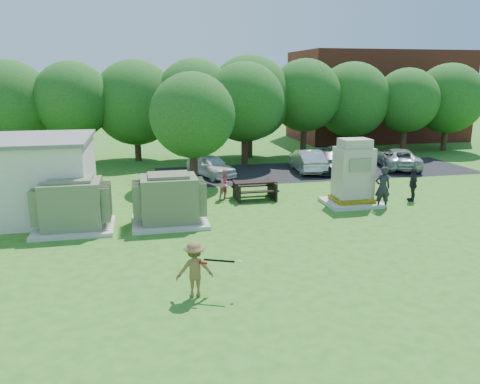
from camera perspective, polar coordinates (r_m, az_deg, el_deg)
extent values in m
plane|color=#2D6619|center=(15.48, 3.14, -8.20)|extent=(120.00, 120.00, 0.00)
cube|color=maroon|center=(46.32, 16.32, 11.17)|extent=(15.00, 8.00, 8.00)
cube|color=#232326|center=(29.96, 9.32, 2.58)|extent=(20.00, 6.00, 0.01)
cube|color=beige|center=(19.39, -19.52, -4.14)|extent=(3.00, 2.40, 0.15)
cube|color=#677151|center=(19.12, -19.75, -1.36)|extent=(2.20, 1.80, 1.80)
cube|color=#677151|center=(18.90, -19.99, 1.45)|extent=(1.60, 1.30, 0.12)
cube|color=#677151|center=(19.33, -23.49, -1.47)|extent=(0.32, 1.50, 1.35)
cube|color=#677151|center=(18.98, -15.96, -1.10)|extent=(0.32, 1.50, 1.35)
cube|color=beige|center=(19.23, -8.52, -3.62)|extent=(3.00, 2.40, 0.15)
cube|color=#626949|center=(18.96, -8.62, -0.81)|extent=(2.20, 1.80, 1.80)
cube|color=#626949|center=(18.74, -8.73, 2.03)|extent=(1.60, 1.30, 0.12)
cube|color=#626949|center=(18.93, -12.46, -0.93)|extent=(0.32, 1.50, 1.35)
cube|color=#626949|center=(19.06, -4.82, -0.53)|extent=(0.32, 1.50, 1.35)
cube|color=beige|center=(22.43, 13.43, -1.26)|extent=(2.52, 2.06, 0.17)
cube|color=yellow|center=(22.39, 13.46, -0.79)|extent=(1.78, 1.43, 0.21)
cube|color=#B9AA99|center=(22.11, 13.64, 2.34)|extent=(1.61, 1.26, 2.29)
cube|color=#B9AA99|center=(21.88, 13.84, 5.80)|extent=(1.32, 1.03, 0.40)
cube|color=gray|center=(21.44, 14.47, 3.18)|extent=(1.03, 0.05, 0.57)
cube|color=black|center=(22.64, 1.81, 1.25)|extent=(2.06, 0.80, 0.07)
cube|color=black|center=(23.31, 1.43, 0.76)|extent=(2.06, 0.29, 0.06)
cube|color=black|center=(22.12, 2.19, 0.02)|extent=(2.06, 0.29, 0.06)
cube|color=black|center=(22.54, -0.41, 0.09)|extent=(0.09, 1.55, 0.85)
cube|color=black|center=(22.96, 3.96, 0.31)|extent=(0.09, 1.55, 0.85)
imported|color=brown|center=(12.81, -5.56, -9.34)|extent=(1.02, 0.60, 1.56)
imported|color=black|center=(21.89, 16.99, 0.52)|extent=(0.76, 0.56, 1.94)
imported|color=#CA6B7D|center=(22.57, -1.78, 0.94)|extent=(0.91, 0.85, 1.49)
imported|color=#222327|center=(23.76, 20.32, 0.88)|extent=(0.66, 1.02, 1.61)
imported|color=white|center=(27.88, -3.57, 3.23)|extent=(2.93, 4.07, 1.29)
imported|color=#B2B2B7|center=(29.54, 8.17, 3.83)|extent=(1.87, 4.37, 1.40)
imported|color=black|center=(29.86, 10.68, 3.76)|extent=(3.26, 4.90, 1.32)
imported|color=#ABACB0|center=(31.91, 18.68, 3.90)|extent=(3.48, 5.13, 1.31)
cylinder|color=black|center=(12.67, -2.56, -8.36)|extent=(0.80, 0.38, 0.06)
cylinder|color=maroon|center=(12.56, -4.52, -8.61)|extent=(0.23, 0.14, 0.06)
sphere|color=white|center=(12.71, 0.08, -8.56)|extent=(0.09, 0.09, 0.09)
cylinder|color=#47301E|center=(34.52, -25.80, 4.88)|extent=(0.44, 0.44, 2.40)
sphere|color=#235B1C|center=(34.25, -26.31, 9.63)|extent=(5.60, 5.60, 5.60)
cylinder|color=#47301E|center=(33.18, -19.33, 5.52)|extent=(0.44, 0.44, 2.80)
sphere|color=#235B1C|center=(32.92, -19.74, 10.51)|extent=(5.00, 5.00, 5.00)
cylinder|color=#47301E|center=(33.74, -12.36, 5.68)|extent=(0.44, 0.44, 2.30)
sphere|color=#235B1C|center=(33.46, -12.62, 10.58)|extent=(5.80, 5.80, 5.80)
cylinder|color=#47301E|center=(33.04, -5.39, 6.12)|extent=(0.44, 0.44, 2.70)
sphere|color=#235B1C|center=(32.77, -5.51, 11.27)|extent=(5.40, 5.40, 5.40)
cylinder|color=#47301E|center=(34.33, 1.17, 6.31)|extent=(0.44, 0.44, 2.50)
sphere|color=#235B1C|center=(34.06, 1.20, 11.40)|extent=(6.00, 6.00, 6.00)
cylinder|color=#47301E|center=(35.06, 7.74, 6.68)|extent=(0.44, 0.44, 2.90)
sphere|color=#235B1C|center=(34.81, 7.91, 11.59)|extent=(5.20, 5.20, 5.20)
cylinder|color=#47301E|center=(37.17, 13.27, 6.45)|extent=(0.44, 0.44, 2.40)
sphere|color=#235B1C|center=(36.92, 13.52, 10.89)|extent=(5.60, 5.60, 5.60)
cylinder|color=#47301E|center=(38.27, 19.31, 6.40)|extent=(0.44, 0.44, 2.60)
sphere|color=#235B1C|center=(38.04, 19.65, 10.49)|extent=(4.80, 4.80, 4.80)
cylinder|color=#47301E|center=(40.97, 23.69, 6.39)|extent=(0.44, 0.44, 2.50)
sphere|color=#235B1C|center=(40.75, 24.09, 10.39)|extent=(5.40, 5.40, 5.40)
cylinder|color=#47301E|center=(25.89, -5.67, 3.60)|extent=(0.44, 0.44, 2.40)
sphere|color=#235B1C|center=(25.55, -5.81, 9.30)|extent=(4.60, 4.60, 4.60)
cylinder|color=#47301E|center=(31.40, 0.56, 5.68)|extent=(0.44, 0.44, 2.60)
sphere|color=#235B1C|center=(31.12, 0.58, 10.90)|extent=(5.20, 5.20, 5.20)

